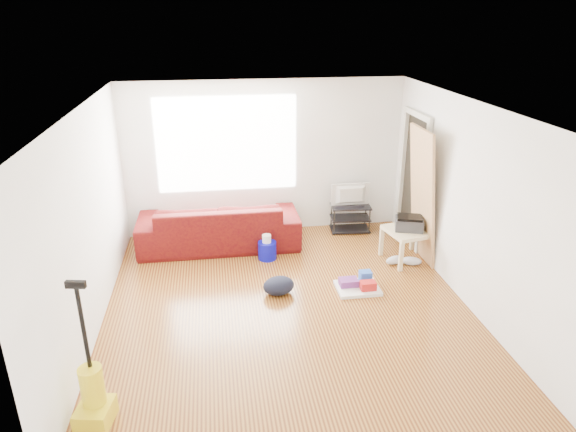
{
  "coord_description": "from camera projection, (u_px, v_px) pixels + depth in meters",
  "views": [
    {
      "loc": [
        -0.82,
        -5.52,
        3.48
      ],
      "look_at": [
        0.1,
        0.6,
        0.99
      ],
      "focal_mm": 32.0,
      "sensor_mm": 36.0,
      "label": 1
    }
  ],
  "objects": [
    {
      "name": "tv",
      "position": [
        351.0,
        195.0,
        8.46
      ],
      "size": [
        0.64,
        0.08,
        0.37
      ],
      "primitive_type": "imported",
      "rotation": [
        0.0,
        0.0,
        3.14
      ],
      "color": "black",
      "rests_on": "tv_stand"
    },
    {
      "name": "cleaning_tray",
      "position": [
        359.0,
        285.0,
        6.86
      ],
      "size": [
        0.56,
        0.45,
        0.2
      ],
      "rotation": [
        0.0,
        0.0,
        0.0
      ],
      "color": "white",
      "rests_on": "ground"
    },
    {
      "name": "tv_stand",
      "position": [
        350.0,
        218.0,
        8.61
      ],
      "size": [
        0.68,
        0.42,
        0.45
      ],
      "rotation": [
        0.0,
        0.0,
        -0.08
      ],
      "color": "black",
      "rests_on": "ground"
    },
    {
      "name": "bucket",
      "position": [
        267.0,
        259.0,
        7.72
      ],
      "size": [
        0.28,
        0.28,
        0.27
      ],
      "primitive_type": "cylinder",
      "rotation": [
        0.0,
        0.0,
        0.04
      ],
      "color": "#090AB4",
      "rests_on": "ground"
    },
    {
      "name": "door_panel",
      "position": [
        416.0,
        257.0,
        7.76
      ],
      "size": [
        0.25,
        0.79,
        1.97
      ],
      "primitive_type": "cube",
      "rotation": [
        0.0,
        -0.1,
        0.0
      ],
      "color": "#A08250",
      "rests_on": "ground"
    },
    {
      "name": "side_table",
      "position": [
        408.0,
        234.0,
        7.53
      ],
      "size": [
        0.72,
        0.72,
        0.49
      ],
      "rotation": [
        0.0,
        0.0,
        0.21
      ],
      "color": "beige",
      "rests_on": "ground"
    },
    {
      "name": "printer",
      "position": [
        409.0,
        223.0,
        7.47
      ],
      "size": [
        0.47,
        0.41,
        0.21
      ],
      "rotation": [
        0.0,
        0.0,
        -0.32
      ],
      "color": "#2D2D32",
      "rests_on": "side_table"
    },
    {
      "name": "vacuum",
      "position": [
        93.0,
        397.0,
        4.58
      ],
      "size": [
        0.35,
        0.39,
        1.41
      ],
      "rotation": [
        0.0,
        0.0,
        -0.19
      ],
      "color": "yellow",
      "rests_on": "ground"
    },
    {
      "name": "sneakers",
      "position": [
        403.0,
        261.0,
        7.52
      ],
      "size": [
        0.56,
        0.28,
        0.12
      ],
      "rotation": [
        0.0,
        0.0,
        -0.15
      ],
      "color": "silver",
      "rests_on": "ground"
    },
    {
      "name": "room",
      "position": [
        291.0,
        209.0,
        6.15
      ],
      "size": [
        4.51,
        5.01,
        2.51
      ],
      "color": "#542611",
      "rests_on": "ground"
    },
    {
      "name": "backpack",
      "position": [
        279.0,
        293.0,
        6.77
      ],
      "size": [
        0.49,
        0.44,
        0.23
      ],
      "primitive_type": "ellipsoid",
      "rotation": [
        0.0,
        0.0,
        0.27
      ],
      "color": "black",
      "rests_on": "ground"
    },
    {
      "name": "sofa",
      "position": [
        220.0,
        245.0,
        8.15
      ],
      "size": [
        2.48,
        0.97,
        0.72
      ],
      "primitive_type": "imported",
      "rotation": [
        0.0,
        0.0,
        3.14
      ],
      "color": "#38020B",
      "rests_on": "ground"
    },
    {
      "name": "toilet_paper",
      "position": [
        267.0,
        247.0,
        7.64
      ],
      "size": [
        0.13,
        0.13,
        0.12
      ],
      "primitive_type": "cylinder",
      "color": "white",
      "rests_on": "bucket"
    }
  ]
}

